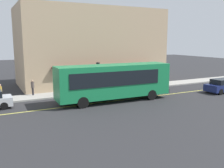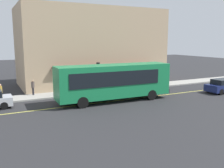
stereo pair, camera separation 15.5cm
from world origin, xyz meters
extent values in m
plane|color=#28282B|center=(0.00, 0.00, 0.00)|extent=(120.00, 120.00, 0.00)
cube|color=#9E9B93|center=(0.00, 4.90, 0.07)|extent=(80.00, 2.54, 0.15)
cube|color=#D8D14C|center=(0.00, 0.00, 0.00)|extent=(36.00, 0.16, 0.01)
cube|color=tan|center=(2.79, 10.64, 4.90)|extent=(18.43, 8.94, 9.79)
cube|color=#4C1919|center=(2.79, 5.92, 2.80)|extent=(12.90, 0.70, 0.20)
cube|color=black|center=(2.79, 6.14, 1.50)|extent=(11.06, 0.08, 2.00)
cube|color=#197F47|center=(0.75, -0.03, 2.00)|extent=(11.07, 2.82, 3.00)
cube|color=black|center=(6.19, -0.19, 2.36)|extent=(0.18, 2.10, 1.80)
cube|color=black|center=(0.48, 1.24, 2.36)|extent=(8.80, 0.32, 1.32)
cube|color=black|center=(0.41, -1.30, 2.36)|extent=(8.80, 0.32, 1.32)
cube|color=#0CF259|center=(6.26, -0.20, 3.25)|extent=(0.14, 1.90, 0.36)
cube|color=#2D2D33|center=(6.29, -0.20, 0.75)|extent=(0.23, 2.40, 0.40)
cylinder|color=black|center=(4.30, 0.99, 0.50)|extent=(1.01, 0.33, 1.00)
cylinder|color=black|center=(4.23, -1.27, 0.50)|extent=(1.01, 0.33, 1.00)
cylinder|color=black|center=(-2.74, 1.20, 0.50)|extent=(1.01, 0.33, 1.00)
cylinder|color=black|center=(-2.81, -1.06, 0.50)|extent=(1.01, 0.33, 1.00)
cylinder|color=#2D2D33|center=(1.11, 4.33, 1.75)|extent=(0.12, 0.12, 3.20)
cube|color=black|center=(1.11, 4.53, 2.90)|extent=(0.30, 0.30, 0.90)
sphere|color=red|center=(1.11, 4.70, 3.17)|extent=(0.18, 0.18, 0.18)
sphere|color=orange|center=(1.11, 4.70, 2.90)|extent=(0.18, 0.18, 0.18)
sphere|color=green|center=(1.11, 4.70, 2.63)|extent=(0.18, 0.18, 0.18)
cube|color=navy|center=(13.59, -1.86, 0.60)|extent=(4.35, 1.93, 0.75)
cube|color=black|center=(13.44, -1.87, 1.25)|extent=(2.45, 1.58, 0.55)
cylinder|color=black|center=(12.15, -1.08, 0.32)|extent=(0.65, 0.24, 0.64)
cylinder|color=black|center=(12.20, -2.72, 0.32)|extent=(0.65, 0.24, 0.64)
cylinder|color=black|center=(-8.87, 1.51, 0.32)|extent=(0.64, 0.22, 0.64)
cylinder|color=black|center=(-8.88, 3.15, 0.32)|extent=(0.64, 0.22, 0.64)
cylinder|color=black|center=(-8.96, 4.07, 0.55)|extent=(0.18, 0.18, 0.80)
cylinder|color=#B28C33|center=(-8.96, 4.07, 1.26)|extent=(0.34, 0.34, 0.63)
sphere|color=tan|center=(-8.96, 4.07, 1.69)|extent=(0.22, 0.22, 0.22)
cylinder|color=black|center=(0.24, 5.34, 0.58)|extent=(0.18, 0.18, 0.86)
cylinder|color=#594C47|center=(0.24, 5.34, 1.35)|extent=(0.34, 0.34, 0.68)
sphere|color=tan|center=(0.24, 5.34, 1.81)|extent=(0.24, 0.24, 0.24)
cylinder|color=black|center=(-5.80, 5.59, 0.53)|extent=(0.18, 0.18, 0.77)
cylinder|color=#594C47|center=(-5.80, 5.59, 1.22)|extent=(0.34, 0.34, 0.61)
sphere|color=tan|center=(-5.80, 5.59, 1.64)|extent=(0.21, 0.21, 0.21)
camera|label=1|loc=(-10.08, -20.75, 5.74)|focal=40.19mm
camera|label=2|loc=(-9.94, -20.82, 5.74)|focal=40.19mm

